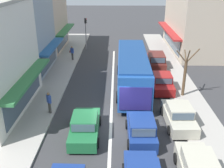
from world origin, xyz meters
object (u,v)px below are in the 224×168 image
at_px(city_bus, 132,68).
at_px(street_tree_right, 185,74).
at_px(parked_hatchback_kerb_front, 198,168).
at_px(parked_sedan_kerb_second, 179,116).
at_px(traffic_light_downstreet, 86,28).
at_px(pedestrian_browsing_midblock, 49,101).
at_px(hatchback_behind_bus_near, 141,129).
at_px(parked_sedan_kerb_third, 162,82).
at_px(sedan_behind_bus_mid, 85,126).
at_px(parked_wagon_kerb_rear, 156,60).
at_px(pedestrian_with_handbag_near, 72,52).

bearing_deg(city_bus, street_tree_right, -21.72).
bearing_deg(parked_hatchback_kerb_front, parked_sedan_kerb_second, 87.83).
xyz_separation_m(traffic_light_downstreet, pedestrian_browsing_midblock, (-0.76, -17.72, -1.79)).
distance_m(hatchback_behind_bus_near, traffic_light_downstreet, 21.56).
bearing_deg(parked_hatchback_kerb_front, parked_sedan_kerb_third, 90.15).
bearing_deg(hatchback_behind_bus_near, traffic_light_downstreet, 105.34).
bearing_deg(traffic_light_downstreet, parked_sedan_kerb_third, -57.91).
bearing_deg(parked_sedan_kerb_third, hatchback_behind_bus_near, -107.93).
distance_m(city_bus, pedestrian_browsing_midblock, 8.03).
bearing_deg(parked_sedan_kerb_second, sedan_behind_bus_mid, -166.75).
bearing_deg(parked_sedan_kerb_third, parked_hatchback_kerb_front, -89.85).
relative_size(parked_wagon_kerb_rear, traffic_light_downstreet, 1.08).
height_order(traffic_light_downstreet, pedestrian_with_handbag_near, traffic_light_downstreet).
xyz_separation_m(parked_hatchback_kerb_front, traffic_light_downstreet, (-8.19, 24.18, 2.15)).
height_order(parked_hatchback_kerb_front, pedestrian_browsing_midblock, pedestrian_browsing_midblock).
relative_size(city_bus, parked_hatchback_kerb_front, 2.91).
height_order(city_bus, parked_wagon_kerb_rear, city_bus).
xyz_separation_m(parked_sedan_kerb_third, street_tree_right, (1.56, -1.45, 1.32)).
bearing_deg(traffic_light_downstreet, parked_hatchback_kerb_front, -71.29).
xyz_separation_m(sedan_behind_bus_mid, parked_hatchback_kerb_front, (6.05, -3.79, 0.05)).
height_order(parked_wagon_kerb_rear, street_tree_right, street_tree_right).
distance_m(city_bus, pedestrian_with_handbag_near, 10.25).
bearing_deg(hatchback_behind_bus_near, parked_sedan_kerb_third, 72.07).
height_order(street_tree_right, pedestrian_with_handbag_near, street_tree_right).
xyz_separation_m(parked_sedan_kerb_second, street_tree_right, (1.33, 4.45, 1.32)).
distance_m(hatchback_behind_bus_near, pedestrian_with_handbag_near, 17.08).
distance_m(parked_sedan_kerb_second, pedestrian_browsing_midblock, 9.24).
relative_size(hatchback_behind_bus_near, pedestrian_with_handbag_near, 2.29).
bearing_deg(parked_wagon_kerb_rear, traffic_light_downstreet, 140.49).
height_order(sedan_behind_bus_mid, pedestrian_with_handbag_near, pedestrian_with_handbag_near).
bearing_deg(parked_sedan_kerb_second, hatchback_behind_bus_near, -146.83).
xyz_separation_m(sedan_behind_bus_mid, traffic_light_downstreet, (-2.14, 20.39, 2.19)).
height_order(parked_hatchback_kerb_front, street_tree_right, street_tree_right).
bearing_deg(parked_wagon_kerb_rear, sedan_behind_bus_mid, -115.23).
relative_size(parked_hatchback_kerb_front, street_tree_right, 0.89).
height_order(city_bus, street_tree_right, street_tree_right).
distance_m(hatchback_behind_bus_near, parked_wagon_kerb_rear, 13.99).
height_order(hatchback_behind_bus_near, parked_hatchback_kerb_front, same).
distance_m(sedan_behind_bus_mid, pedestrian_browsing_midblock, 3.97).
bearing_deg(parked_wagon_kerb_rear, parked_sedan_kerb_second, -90.35).
distance_m(parked_hatchback_kerb_front, parked_wagon_kerb_rear, 17.21).
bearing_deg(hatchback_behind_bus_near, pedestrian_browsing_midblock, 155.23).
relative_size(sedan_behind_bus_mid, parked_wagon_kerb_rear, 0.93).
bearing_deg(traffic_light_downstreet, parked_wagon_kerb_rear, -39.51).
height_order(city_bus, pedestrian_with_handbag_near, city_bus).
bearing_deg(city_bus, hatchback_behind_bus_near, -88.86).
xyz_separation_m(city_bus, parked_sedan_kerb_second, (2.87, -6.13, -1.22)).
distance_m(hatchback_behind_bus_near, parked_sedan_kerb_second, 3.24).
bearing_deg(hatchback_behind_bus_near, street_tree_right, 57.02).
height_order(street_tree_right, pedestrian_browsing_midblock, street_tree_right).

